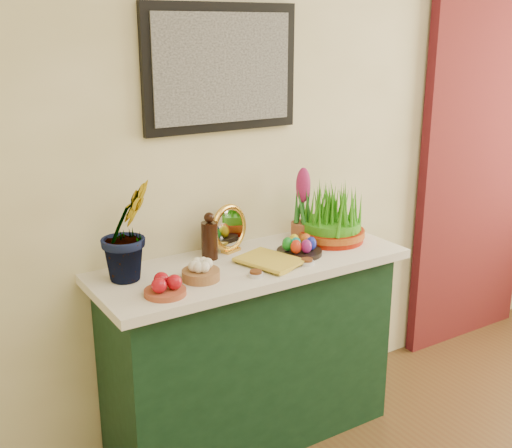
% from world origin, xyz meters
% --- Properties ---
extents(sideboard, '(1.30, 0.45, 0.85)m').
position_xyz_m(sideboard, '(-0.45, 2.00, 0.42)').
color(sideboard, '#12321C').
rests_on(sideboard, ground).
extents(tablecloth, '(1.40, 0.55, 0.04)m').
position_xyz_m(tablecloth, '(-0.45, 2.00, 0.87)').
color(tablecloth, silver).
rests_on(tablecloth, sideboard).
extents(hyacinth_green, '(0.32, 0.29, 0.54)m').
position_xyz_m(hyacinth_green, '(-0.97, 2.09, 1.16)').
color(hyacinth_green, '#246B21').
rests_on(hyacinth_green, tablecloth).
extents(apple_bowl, '(0.21, 0.21, 0.08)m').
position_xyz_m(apple_bowl, '(-0.92, 1.86, 0.92)').
color(apple_bowl, '#984329').
rests_on(apple_bowl, tablecloth).
extents(garlic_basket, '(0.18, 0.18, 0.09)m').
position_xyz_m(garlic_basket, '(-0.74, 1.92, 0.93)').
color(garlic_basket, brown).
rests_on(garlic_basket, tablecloth).
extents(vinegar_cruet, '(0.07, 0.07, 0.21)m').
position_xyz_m(vinegar_cruet, '(-0.59, 2.12, 0.98)').
color(vinegar_cruet, black).
rests_on(vinegar_cruet, tablecloth).
extents(mirror, '(0.22, 0.11, 0.22)m').
position_xyz_m(mirror, '(-0.46, 2.16, 1.00)').
color(mirror, gold).
rests_on(mirror, tablecloth).
extents(book, '(0.25, 0.30, 0.04)m').
position_xyz_m(book, '(-0.50, 1.89, 0.91)').
color(book, gold).
rests_on(book, tablecloth).
extents(spice_dish_left, '(0.06, 0.06, 0.03)m').
position_xyz_m(spice_dish_left, '(-0.53, 1.83, 0.90)').
color(spice_dish_left, silver).
rests_on(spice_dish_left, tablecloth).
extents(spice_dish_right, '(0.06, 0.06, 0.03)m').
position_xyz_m(spice_dish_right, '(-0.27, 1.83, 0.90)').
color(spice_dish_right, silver).
rests_on(spice_dish_right, tablecloth).
extents(egg_plate, '(0.25, 0.25, 0.08)m').
position_xyz_m(egg_plate, '(-0.22, 1.95, 0.92)').
color(egg_plate, black).
rests_on(egg_plate, tablecloth).
extents(hyacinth_pink, '(0.11, 0.11, 0.36)m').
position_xyz_m(hyacinth_pink, '(-0.09, 2.11, 1.05)').
color(hyacinth_pink, brown).
rests_on(hyacinth_pink, tablecloth).
extents(wheatgrass_sabzeh, '(0.32, 0.32, 0.26)m').
position_xyz_m(wheatgrass_sabzeh, '(0.02, 2.03, 1.01)').
color(wheatgrass_sabzeh, '#931503').
rests_on(wheatgrass_sabzeh, tablecloth).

